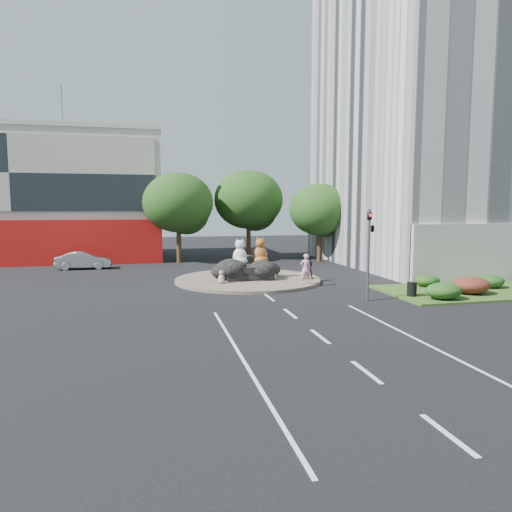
{
  "coord_description": "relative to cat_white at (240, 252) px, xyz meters",
  "views": [
    {
      "loc": [
        -6.34,
        -20.52,
        5.06
      ],
      "look_at": [
        0.04,
        7.58,
        2.0
      ],
      "focal_mm": 32.0,
      "sensor_mm": 36.0,
      "label": 1
    }
  ],
  "objects": [
    {
      "name": "ground",
      "position": [
        0.56,
        -9.93,
        -2.03
      ],
      "size": [
        120.0,
        120.0,
        0.0
      ],
      "primitive_type": "plane",
      "color": "black",
      "rests_on": "ground"
    },
    {
      "name": "roundabout_island",
      "position": [
        0.56,
        0.07,
        -1.93
      ],
      "size": [
        10.0,
        10.0,
        0.2
      ],
      "primitive_type": "cylinder",
      "color": "brown",
      "rests_on": "ground"
    },
    {
      "name": "rock_plinth",
      "position": [
        0.56,
        0.07,
        -1.38
      ],
      "size": [
        3.2,
        2.6,
        0.9
      ],
      "primitive_type": null,
      "color": "black",
      "rests_on": "roundabout_island"
    },
    {
      "name": "shophouse_block",
      "position": [
        -17.44,
        17.98,
        4.16
      ],
      "size": [
        25.2,
        12.3,
        17.4
      ],
      "color": "beige",
      "rests_on": "ground"
    },
    {
      "name": "office_tower",
      "position": [
        20.56,
        6.07,
        15.47
      ],
      "size": [
        20.0,
        20.0,
        35.0
      ],
      "primitive_type": "cube",
      "color": "silver",
      "rests_on": "ground"
    },
    {
      "name": "grass_verge",
      "position": [
        12.56,
        -6.93,
        -1.97
      ],
      "size": [
        10.0,
        6.0,
        0.12
      ],
      "primitive_type": "cube",
      "color": "#264517",
      "rests_on": "ground"
    },
    {
      "name": "tree_left",
      "position": [
        -3.37,
        12.13,
        3.22
      ],
      "size": [
        6.46,
        6.46,
        8.27
      ],
      "color": "#382314",
      "rests_on": "ground"
    },
    {
      "name": "tree_mid",
      "position": [
        3.63,
        14.13,
        3.53
      ],
      "size": [
        6.84,
        6.84,
        8.76
      ],
      "color": "#382314",
      "rests_on": "ground"
    },
    {
      "name": "tree_right",
      "position": [
        9.63,
        10.13,
        2.6
      ],
      "size": [
        5.7,
        5.7,
        7.3
      ],
      "color": "#382314",
      "rests_on": "ground"
    },
    {
      "name": "hedge_near_green",
      "position": [
        9.56,
        -8.93,
        -1.46
      ],
      "size": [
        2.0,
        1.6,
        0.9
      ],
      "primitive_type": "ellipsoid",
      "color": "#133C13",
      "rests_on": "grass_verge"
    },
    {
      "name": "hedge_red",
      "position": [
        12.06,
        -7.93,
        -1.41
      ],
      "size": [
        2.2,
        1.76,
        0.99
      ],
      "primitive_type": "ellipsoid",
      "color": "#451512",
      "rests_on": "grass_verge"
    },
    {
      "name": "hedge_mid_green",
      "position": [
        14.56,
        -6.43,
        -1.5
      ],
      "size": [
        1.8,
        1.44,
        0.81
      ],
      "primitive_type": "ellipsoid",
      "color": "#133C13",
      "rests_on": "grass_verge"
    },
    {
      "name": "hedge_back_green",
      "position": [
        11.06,
        -5.13,
        -1.55
      ],
      "size": [
        1.6,
        1.28,
        0.72
      ],
      "primitive_type": "ellipsoid",
      "color": "#133C13",
      "rests_on": "grass_verge"
    },
    {
      "name": "traffic_light",
      "position": [
        5.66,
        -7.93,
        1.59
      ],
      "size": [
        0.44,
        1.24,
        5.0
      ],
      "color": "#595B60",
      "rests_on": "ground"
    },
    {
      "name": "street_lamp",
      "position": [
        13.38,
        -1.93,
        2.52
      ],
      "size": [
        2.34,
        0.22,
        8.06
      ],
      "color": "#595B60",
      "rests_on": "ground"
    },
    {
      "name": "cat_white",
      "position": [
        0.0,
        0.0,
        0.0
      ],
      "size": [
        1.24,
        1.12,
        1.86
      ],
      "primitive_type": null,
      "rotation": [
        0.0,
        0.0,
        -0.14
      ],
      "color": "silver",
      "rests_on": "rock_plinth"
    },
    {
      "name": "cat_tabby",
      "position": [
        1.47,
        0.14,
        0.04
      ],
      "size": [
        1.18,
        1.03,
        1.93
      ],
      "primitive_type": null,
      "rotation": [
        0.0,
        0.0,
        -0.02
      ],
      "color": "#A25C21",
      "rests_on": "rock_plinth"
    },
    {
      "name": "kitten_calico",
      "position": [
        -1.52,
        -1.59,
        -1.4
      ],
      "size": [
        0.61,
        0.56,
        0.85
      ],
      "primitive_type": null,
      "rotation": [
        0.0,
        0.0,
        -0.26
      ],
      "color": "white",
      "rests_on": "roundabout_island"
    },
    {
      "name": "kitten_white",
      "position": [
        2.16,
        -0.74,
        -1.43
      ],
      "size": [
        0.53,
        0.47,
        0.81
      ],
      "primitive_type": null,
      "rotation": [
        0.0,
        0.0,
        0.12
      ],
      "color": "white",
      "rests_on": "roundabout_island"
    },
    {
      "name": "pedestrian_pink",
      "position": [
        3.72,
        -2.94,
        -0.86
      ],
      "size": [
        0.72,
        0.49,
        1.93
      ],
      "primitive_type": "imported",
      "rotation": [
        0.0,
        0.0,
        3.11
      ],
      "color": "pink",
      "rests_on": "roundabout_island"
    },
    {
      "name": "pedestrian_dark",
      "position": [
        4.56,
        -1.0,
        -1.01
      ],
      "size": [
        0.92,
        0.8,
        1.63
      ],
      "primitive_type": "imported",
      "rotation": [
        0.0,
        0.0,
        2.89
      ],
      "color": "#21222A",
      "rests_on": "roundabout_island"
    },
    {
      "name": "parked_car",
      "position": [
        -11.4,
        9.19,
        -1.31
      ],
      "size": [
        4.39,
        1.57,
        1.44
      ],
      "primitive_type": "imported",
      "rotation": [
        0.0,
        0.0,
        1.56
      ],
      "color": "#B1B5B9",
      "rests_on": "ground"
    },
    {
      "name": "litter_bin",
      "position": [
        8.33,
        -7.81,
        -1.51
      ],
      "size": [
        0.64,
        0.64,
        0.79
      ],
      "primitive_type": "cylinder",
      "rotation": [
        0.0,
        0.0,
        0.23
      ],
      "color": "black",
      "rests_on": "grass_verge"
    }
  ]
}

